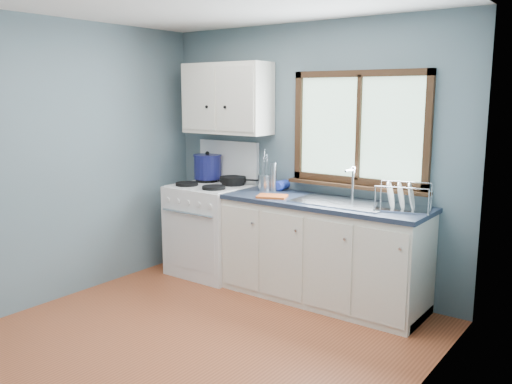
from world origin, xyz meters
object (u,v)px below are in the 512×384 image
Objects in this scene: base_cabinets at (322,256)px; utensil_crock at (265,182)px; stockpot at (208,166)px; dish_rack at (402,202)px; skillet at (233,179)px; gas_range at (211,227)px; thermos at (273,177)px; sink at (342,210)px.

utensil_crock is (-0.71, 0.10, 0.59)m from base_cabinets.
stockpot reaches higher than dish_rack.
dish_rack is (1.83, -0.08, -0.01)m from skillet.
gas_range is 4.14× the size of stockpot.
thermos is at bearing 19.63° from utensil_crock.
utensil_crock reaches higher than stockpot.
utensil_crock is at bearing -25.68° from skillet.
gas_range is 1.53m from sink.
sink is 0.91m from utensil_crock.
dish_rack is at bearing 4.36° from base_cabinets.
base_cabinets is at bearing -27.40° from skillet.
stockpot is 0.66× the size of dish_rack.
skillet is at bearing 162.59° from dish_rack.
dish_rack reaches higher than skillet.
dish_rack is at bearing -2.37° from stockpot.
stockpot reaches higher than skillet.
gas_range is 4.92× the size of thermos.
gas_range is 2.72× the size of dish_rack.
skillet is at bearing 174.09° from sink.
utensil_crock reaches higher than thermos.
gas_range is at bearing -41.96° from stockpot.
sink is 2.11× the size of utensil_crock.
utensil_crock is 1.41m from dish_rack.
stockpot is (-0.35, 0.01, 0.10)m from skillet.
gas_range is at bearing 167.23° from dish_rack.
thermos reaches higher than base_cabinets.
stockpot is at bearing 176.64° from utensil_crock.
gas_range is 0.54m from skillet.
base_cabinets is 3.70× the size of dish_rack.
thermos reaches higher than dish_rack.
stockpot is at bearing 158.17° from skillet.
utensil_crock is 1.44× the size of thermos.
utensil_crock is (0.77, -0.05, -0.09)m from stockpot.
utensil_crock is at bearing 173.70° from sink.
skillet is at bearing 41.86° from gas_range.
stockpot reaches higher than base_cabinets.
sink reaches higher than thermos.
gas_range is 0.74× the size of base_cabinets.
gas_range is 0.89m from thermos.
base_cabinets is 0.90m from dish_rack.
dish_rack is at bearing -3.23° from thermos.
gas_range is at bearing -179.29° from sink.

